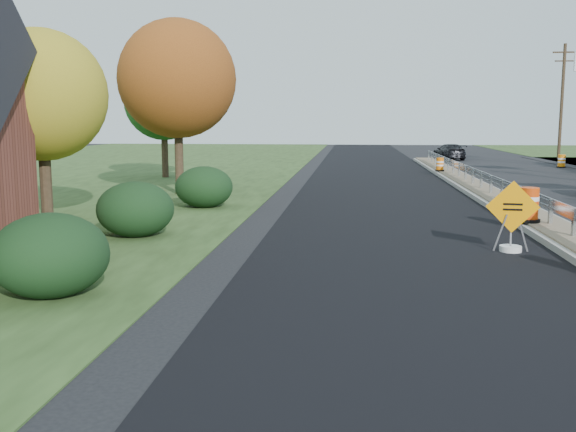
# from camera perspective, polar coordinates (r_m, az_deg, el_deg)

# --- Properties ---
(ground) EXTENTS (140.00, 140.00, 0.00)m
(ground) POSITION_cam_1_polar(r_m,az_deg,el_deg) (17.94, 24.00, -2.33)
(ground) COLOR black
(ground) RESTS_ON ground
(milled_overlay) EXTENTS (7.20, 120.00, 0.01)m
(milled_overlay) POSITION_cam_1_polar(r_m,az_deg,el_deg) (26.95, 8.36, 1.70)
(milled_overlay) COLOR black
(milled_overlay) RESTS_ON ground
(median) EXTENTS (1.60, 55.00, 0.23)m
(median) POSITION_cam_1_polar(r_m,az_deg,el_deg) (25.56, 18.47, 1.23)
(median) COLOR gray
(median) RESTS_ON ground
(guardrail) EXTENTS (0.10, 46.15, 0.72)m
(guardrail) POSITION_cam_1_polar(r_m,az_deg,el_deg) (26.46, 18.06, 2.82)
(guardrail) COLOR silver
(guardrail) RESTS_ON median
(utility_pole_north) EXTENTS (1.90, 0.26, 9.40)m
(utility_pole_north) POSITION_cam_1_polar(r_m,az_deg,el_deg) (58.35, 23.17, 9.54)
(utility_pole_north) COLOR #473523
(utility_pole_north) RESTS_ON ground
(hedge_south) EXTENTS (2.09, 2.09, 1.52)m
(hedge_south) POSITION_cam_1_polar(r_m,az_deg,el_deg) (12.23, -20.38, -3.24)
(hedge_south) COLOR black
(hedge_south) RESTS_ON ground
(hedge_mid) EXTENTS (2.09, 2.09, 1.52)m
(hedge_mid) POSITION_cam_1_polar(r_m,az_deg,el_deg) (17.89, -13.41, 0.61)
(hedge_mid) COLOR black
(hedge_mid) RESTS_ON ground
(hedge_north) EXTENTS (2.09, 2.09, 1.52)m
(hedge_north) POSITION_cam_1_polar(r_m,az_deg,el_deg) (23.48, -7.47, 2.59)
(hedge_north) COLOR black
(hedge_north) RESTS_ON ground
(tree_near_yellow) EXTENTS (3.96, 3.96, 5.88)m
(tree_near_yellow) POSITION_cam_1_polar(r_m,az_deg,el_deg) (20.96, -21.10, 9.96)
(tree_near_yellow) COLOR #473523
(tree_near_yellow) RESTS_ON ground
(tree_near_red) EXTENTS (4.95, 4.95, 7.35)m
(tree_near_red) POSITION_cam_1_polar(r_m,az_deg,el_deg) (27.79, -9.83, 11.90)
(tree_near_red) COLOR #473523
(tree_near_red) RESTS_ON ground
(tree_near_back) EXTENTS (4.29, 4.29, 6.37)m
(tree_near_back) POSITION_cam_1_polar(r_m,az_deg,el_deg) (36.27, -11.01, 10.00)
(tree_near_back) COLOR #473523
(tree_near_back) RESTS_ON ground
(caution_sign) EXTENTS (1.25, 0.52, 1.72)m
(caution_sign) POSITION_cam_1_polar(r_m,az_deg,el_deg) (16.30, 19.23, -1.52)
(caution_sign) COLOR white
(caution_sign) RESTS_ON ground
(barrel_median_mid) EXTENTS (0.68, 0.68, 1.00)m
(barrel_median_mid) POSITION_cam_1_polar(r_m,az_deg,el_deg) (19.80, 20.61, 0.89)
(barrel_median_mid) COLOR black
(barrel_median_mid) RESTS_ON median
(barrel_median_far) EXTENTS (0.53, 0.53, 0.78)m
(barrel_median_far) POSITION_cam_1_polar(r_m,az_deg,el_deg) (38.65, 13.35, 4.47)
(barrel_median_far) COLOR black
(barrel_median_far) RESTS_ON median
(barrel_shoulder_far) EXTENTS (0.60, 0.60, 0.88)m
(barrel_shoulder_far) POSITION_cam_1_polar(r_m,az_deg,el_deg) (47.37, 23.14, 4.49)
(barrel_shoulder_far) COLOR black
(barrel_shoulder_far) RESTS_ON ground
(car_dark_far) EXTENTS (2.38, 4.61, 1.28)m
(car_dark_far) POSITION_cam_1_polar(r_m,az_deg,el_deg) (54.52, 14.15, 5.57)
(car_dark_far) COLOR black
(car_dark_far) RESTS_ON ground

